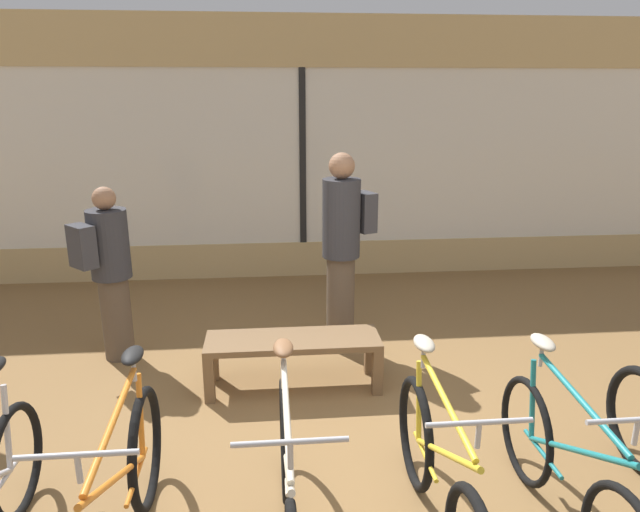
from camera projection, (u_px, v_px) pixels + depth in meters
ground_plane at (346, 480)px, 3.56m from camera, size 24.00×24.00×0.00m
shop_back_wall at (302, 149)px, 7.05m from camera, size 12.00×0.08×3.20m
bicycle_left at (124, 506)px, 2.78m from camera, size 0.46×1.77×1.04m
bicycle_center_left at (288, 493)px, 2.86m from camera, size 0.46×1.79×1.04m
bicycle_center_right at (439, 480)px, 2.99m from camera, size 0.46×1.68×1.02m
bicycle_right at (566, 475)px, 3.03m from camera, size 0.46×1.66×1.01m
display_bench at (293, 347)px, 4.59m from camera, size 1.40×0.44×0.43m
customer_near_rack at (109, 270)px, 4.96m from camera, size 0.54×0.54×1.56m
customer_by_window at (343, 245)px, 5.16m from camera, size 0.55×0.45×1.82m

